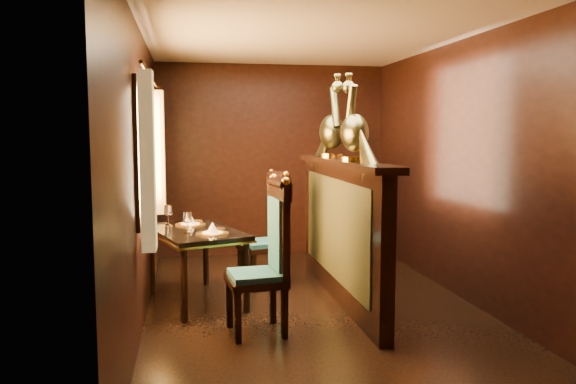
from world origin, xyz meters
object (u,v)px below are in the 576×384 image
Objects in this scene: dining_table at (195,237)px; chair_right at (272,225)px; peacock_right at (332,117)px; chair_left at (270,251)px; peacock_left at (355,116)px.

chair_right reaches higher than dining_table.
dining_table is 1.65× the size of peacock_right.
chair_left reaches higher than dining_table.
chair_right is 1.63m from peacock_left.
peacock_left reaches higher than chair_left.
peacock_right reaches higher than chair_right.
peacock_left is (0.80, 0.36, 1.09)m from chair_left.
dining_table is at bearing -165.51° from chair_right.
chair_left is 1.56× the size of peacock_right.
chair_left is 1.40m from peacock_left.
peacock_right is (0.80, 1.14, 1.11)m from chair_left.
peacock_left is 0.78m from peacock_right.
peacock_right is (0.57, -0.27, 1.13)m from chair_right.
chair_left is (0.58, -0.93, 0.03)m from dining_table.
chair_right is at bearing 118.60° from peacock_left.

